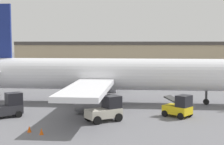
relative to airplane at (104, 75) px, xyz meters
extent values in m
plane|color=slate|center=(1.01, -0.06, -3.56)|extent=(400.00, 400.00, 0.00)
cube|color=tan|center=(14.25, 35.76, -0.07)|extent=(69.04, 16.44, 6.99)
cube|color=#47423D|center=(14.25, 35.76, 3.77)|extent=(69.04, 16.77, 0.70)
cylinder|color=white|center=(1.01, -0.06, 0.08)|extent=(32.21, 5.73, 3.89)
cube|color=white|center=(-0.09, 8.77, -0.60)|extent=(4.87, 13.83, 0.50)
cube|color=white|center=(-1.09, -8.70, -0.60)|extent=(4.87, 13.83, 0.50)
cylinder|color=#939399|center=(-0.20, 6.73, -2.17)|extent=(3.32, 2.52, 2.34)
cylinder|color=#939399|center=(-0.98, -6.66, -2.17)|extent=(3.32, 2.52, 2.34)
cube|color=white|center=(-13.96, 5.09, 0.47)|extent=(3.76, 4.86, 0.24)
cylinder|color=#38383D|center=(12.52, -0.72, -2.71)|extent=(0.28, 0.28, 1.70)
cylinder|color=black|center=(12.52, -0.72, -3.21)|extent=(0.72, 0.39, 0.70)
cylinder|color=#38383D|center=(-0.73, -2.49, -2.71)|extent=(0.28, 0.28, 1.70)
cylinder|color=black|center=(-0.73, -2.49, -3.11)|extent=(0.92, 0.40, 0.90)
cylinder|color=#38383D|center=(-0.44, 2.56, -2.71)|extent=(0.28, 0.28, 1.70)
cylinder|color=black|center=(-0.44, 2.56, -3.11)|extent=(0.92, 0.40, 0.90)
cube|color=#2D2D33|center=(-9.50, -8.79, -2.79)|extent=(3.64, 3.18, 0.88)
cube|color=black|center=(-8.72, -8.22, -1.73)|extent=(1.99, 1.94, 1.25)
cylinder|color=black|center=(-8.10, -8.67, -3.23)|extent=(0.71, 0.62, 0.67)
cylinder|color=black|center=(-8.95, -7.50, -3.23)|extent=(0.71, 0.62, 0.67)
cube|color=yellow|center=(7.98, -7.69, -2.83)|extent=(3.12, 3.01, 0.81)
cube|color=black|center=(8.55, -8.17, -1.85)|extent=(1.88, 1.92, 1.15)
cube|color=#333333|center=(7.62, -7.38, -1.83)|extent=(2.03, 1.98, 0.66)
cylinder|color=black|center=(8.14, -8.93, -3.23)|extent=(0.68, 0.64, 0.66)
cylinder|color=black|center=(9.24, -7.65, -3.23)|extent=(0.68, 0.64, 0.66)
cylinder|color=black|center=(6.72, -7.72, -3.23)|extent=(0.68, 0.64, 0.66)
cylinder|color=black|center=(7.82, -6.44, -3.23)|extent=(0.68, 0.64, 0.66)
cube|color=beige|center=(0.59, -10.06, -2.74)|extent=(3.71, 3.26, 0.83)
cube|color=black|center=(1.37, -9.53, -1.73)|extent=(2.06, 2.07, 1.19)
cylinder|color=black|center=(2.03, -10.09, -3.16)|extent=(0.83, 0.69, 0.81)
cylinder|color=black|center=(1.10, -8.71, -3.16)|extent=(0.83, 0.69, 0.81)
cylinder|color=black|center=(0.08, -11.41, -3.16)|extent=(0.83, 0.69, 0.81)
cylinder|color=black|center=(-0.85, -10.03, -3.16)|extent=(0.83, 0.69, 0.81)
cone|color=#EF590F|center=(-5.44, -14.25, -3.29)|extent=(0.36, 0.36, 0.55)
cone|color=#EF590F|center=(-4.23, -14.97, -3.29)|extent=(0.36, 0.36, 0.55)
camera|label=1|loc=(2.68, -42.40, 4.07)|focal=55.00mm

